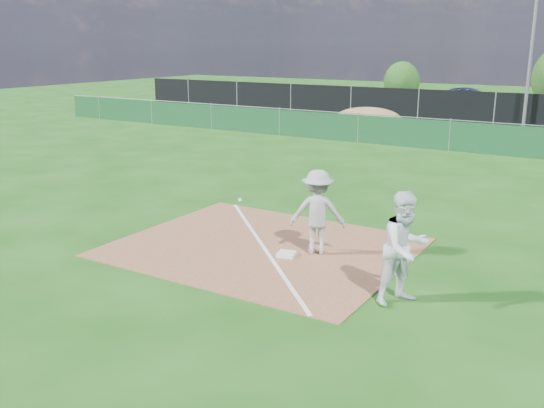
{
  "coord_description": "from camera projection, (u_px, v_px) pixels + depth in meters",
  "views": [
    {
      "loc": [
        6.63,
        -9.39,
        4.28
      ],
      "look_at": [
        0.22,
        1.0,
        1.0
      ],
      "focal_mm": 40.0,
      "sensor_mm": 36.0,
      "label": 1
    }
  ],
  "objects": [
    {
      "name": "ground",
      "position": [
        406.0,
        173.0,
        20.41
      ],
      "size": [
        90.0,
        90.0,
        0.0
      ],
      "primitive_type": "plane",
      "color": "#164C10",
      "rests_on": "ground"
    },
    {
      "name": "infield_dirt",
      "position": [
        263.0,
        247.0,
        13.01
      ],
      "size": [
        6.0,
        5.0,
        0.02
      ],
      "primitive_type": "cube",
      "color": "brown",
      "rests_on": "ground"
    },
    {
      "name": "foul_line",
      "position": [
        263.0,
        246.0,
        13.01
      ],
      "size": [
        5.01,
        5.01,
        0.01
      ],
      "primitive_type": "cube",
      "rotation": [
        0.0,
        0.0,
        0.79
      ],
      "color": "white",
      "rests_on": "infield_dirt"
    },
    {
      "name": "green_fence",
      "position": [
        450.0,
        136.0,
        24.37
      ],
      "size": [
        44.0,
        0.05,
        1.2
      ],
      "primitive_type": "cube",
      "color": "#103D1E",
      "rests_on": "ground"
    },
    {
      "name": "dirt_mound",
      "position": [
        368.0,
        119.0,
        29.78
      ],
      "size": [
        3.38,
        2.6,
        1.17
      ],
      "primitive_type": "ellipsoid",
      "color": "olive",
      "rests_on": "ground"
    },
    {
      "name": "black_fence",
      "position": [
        494.0,
        110.0,
        30.86
      ],
      "size": [
        46.0,
        0.04,
        1.8
      ],
      "primitive_type": "cube",
      "color": "black",
      "rests_on": "ground"
    },
    {
      "name": "parking_lot",
      "position": [
        512.0,
        117.0,
        35.2
      ],
      "size": [
        46.0,
        9.0,
        0.01
      ],
      "primitive_type": "cube",
      "color": "black",
      "rests_on": "ground"
    },
    {
      "name": "light_pole",
      "position": [
        532.0,
        48.0,
        29.05
      ],
      "size": [
        0.16,
        0.16,
        8.0
      ],
      "primitive_type": "cylinder",
      "color": "slate",
      "rests_on": "ground"
    },
    {
      "name": "first_base",
      "position": [
        286.0,
        254.0,
        12.44
      ],
      "size": [
        0.43,
        0.43,
        0.07
      ],
      "primitive_type": "cube",
      "rotation": [
        0.0,
        0.0,
        0.25
      ],
      "color": "white",
      "rests_on": "infield_dirt"
    },
    {
      "name": "play_at_first",
      "position": [
        318.0,
        212.0,
        12.4
      ],
      "size": [
        2.36,
        1.06,
        1.76
      ],
      "color": "#A8A9AB",
      "rests_on": "infield_dirt"
    },
    {
      "name": "runner",
      "position": [
        405.0,
        248.0,
        10.04
      ],
      "size": [
        1.11,
        1.18,
        1.94
      ],
      "primitive_type": "imported",
      "rotation": [
        0.0,
        0.0,
        1.04
      ],
      "color": "silver",
      "rests_on": "ground"
    },
    {
      "name": "car_left",
      "position": [
        436.0,
        101.0,
        37.21
      ],
      "size": [
        4.63,
        2.84,
        1.47
      ],
      "primitive_type": "imported",
      "rotation": [
        0.0,
        0.0,
        1.84
      ],
      "color": "#929599",
      "rests_on": "parking_lot"
    },
    {
      "name": "car_mid",
      "position": [
        471.0,
        101.0,
        36.51
      ],
      "size": [
        4.93,
        2.77,
        1.54
      ],
      "primitive_type": "imported",
      "rotation": [
        0.0,
        0.0,
        1.83
      ],
      "color": "black",
      "rests_on": "parking_lot"
    },
    {
      "name": "tree_left",
      "position": [
        402.0,
        82.0,
        42.29
      ],
      "size": [
        2.49,
        2.49,
        2.96
      ],
      "color": "#382316",
      "rests_on": "ground"
    }
  ]
}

